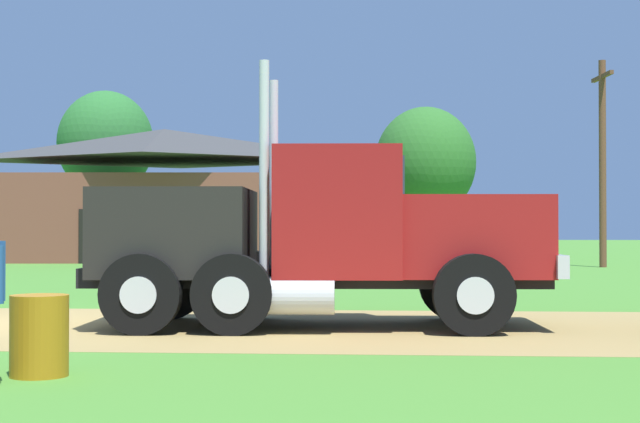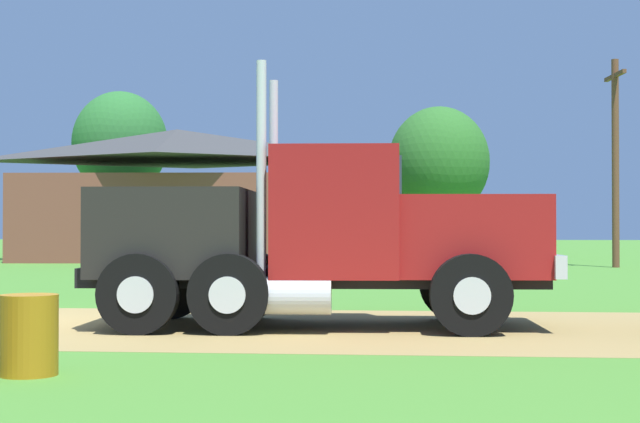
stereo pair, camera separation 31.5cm
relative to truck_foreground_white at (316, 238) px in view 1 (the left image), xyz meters
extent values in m
cube|color=black|center=(-0.01, 0.01, -0.57)|extent=(6.77, 1.88, 0.28)
cube|color=maroon|center=(2.28, 0.12, 0.02)|extent=(2.23, 2.15, 1.18)
cube|color=silver|center=(3.39, 0.17, -0.39)|extent=(0.27, 2.25, 0.32)
cube|color=maroon|center=(0.32, 0.03, 0.37)|extent=(1.89, 2.43, 1.87)
cube|color=#2D3D4C|center=(1.23, 0.07, 0.74)|extent=(0.13, 1.95, 0.82)
cylinder|color=silver|center=(-0.73, 0.91, 0.96)|extent=(0.14, 0.14, 3.05)
cylinder|color=silver|center=(-0.65, -0.95, 0.96)|extent=(0.14, 0.14, 3.05)
cylinder|color=silver|center=(-0.17, -1.02, -0.78)|extent=(1.02, 0.57, 0.52)
cube|color=black|center=(-2.06, -0.09, 0.08)|extent=(2.30, 2.45, 1.28)
cylinder|color=black|center=(2.12, 1.28, -0.76)|extent=(1.13, 0.35, 1.11)
cylinder|color=silver|center=(2.11, 1.44, -0.76)|extent=(0.50, 0.06, 0.50)
cylinder|color=black|center=(2.23, -1.06, -0.76)|extent=(1.13, 0.35, 1.11)
cylinder|color=silver|center=(2.23, -1.22, -0.76)|extent=(0.50, 0.06, 0.50)
cylinder|color=black|center=(-2.41, 1.07, -0.76)|extent=(1.13, 0.35, 1.11)
cylinder|color=silver|center=(-2.42, 1.23, -0.76)|extent=(0.50, 0.06, 0.50)
cylinder|color=black|center=(-2.30, -1.27, -0.76)|extent=(1.13, 0.35, 1.11)
cylinder|color=silver|center=(-2.30, -1.43, -0.76)|extent=(0.50, 0.06, 0.50)
cylinder|color=black|center=(-1.16, 1.13, -0.76)|extent=(1.13, 0.35, 1.11)
cylinder|color=silver|center=(-1.17, 1.29, -0.76)|extent=(0.50, 0.06, 0.50)
cylinder|color=black|center=(-1.05, -1.21, -0.76)|extent=(1.13, 0.35, 1.11)
cylinder|color=silver|center=(-1.05, -1.37, -0.76)|extent=(0.50, 0.06, 0.50)
cylinder|color=#B27214|center=(-2.36, -4.97, -0.91)|extent=(0.57, 0.57, 0.80)
cube|color=brown|center=(-8.84, 28.03, 0.53)|extent=(13.48, 8.17, 3.68)
pyramid|color=#3B3B3B|center=(-8.84, 28.03, 3.78)|extent=(14.15, 8.58, 1.41)
cube|color=black|center=(-10.52, 24.24, -0.21)|extent=(1.80, 0.19, 2.20)
cylinder|color=brown|center=(8.89, 22.12, 2.50)|extent=(0.26, 0.26, 7.62)
cube|color=brown|center=(8.89, 22.12, 5.70)|extent=(0.36, 2.20, 0.14)
cylinder|color=#513823|center=(-13.57, 35.08, 0.61)|extent=(0.44, 0.44, 3.85)
ellipsoid|color=#296A2C|center=(-13.57, 35.08, 4.50)|extent=(4.91, 4.91, 5.41)
cylinder|color=#513823|center=(2.80, 32.78, 0.02)|extent=(0.44, 0.44, 2.66)
ellipsoid|color=#2B6625|center=(2.80, 32.78, 3.28)|extent=(4.85, 4.85, 5.33)
camera|label=1|loc=(1.09, -14.41, 0.16)|focal=54.93mm
camera|label=2|loc=(1.41, -14.38, 0.16)|focal=54.93mm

